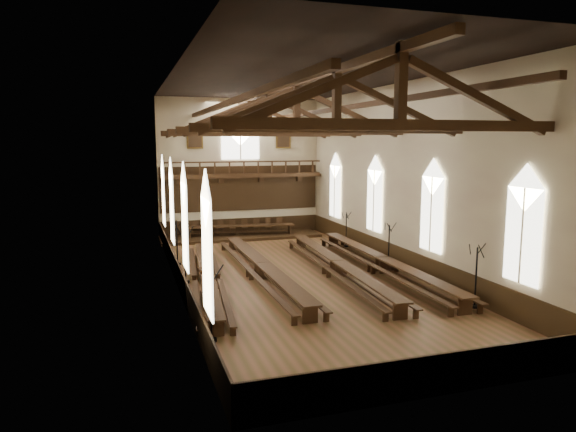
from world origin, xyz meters
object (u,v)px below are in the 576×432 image
at_px(refectory_row_a, 207,275).
at_px(candelabrum_right_near, 475,288).
at_px(refectory_row_b, 262,266).
at_px(candelabrum_right_far, 346,236).
at_px(high_table, 241,227).
at_px(candelabrum_left_far, 177,250).
at_px(candelabrum_left_near, 211,319).
at_px(dais, 241,237).
at_px(candelabrum_left_mid, 185,266).
at_px(candelabrum_right_mid, 389,253).
at_px(refectory_row_c, 339,264).
at_px(refectory_row_d, 383,261).

xyz_separation_m(refectory_row_a, candelabrum_right_near, (10.15, -6.72, 0.32)).
relative_size(refectory_row_b, candelabrum_right_far, 6.35).
height_order(high_table, candelabrum_right_near, candelabrum_right_near).
bearing_deg(candelabrum_left_far, candelabrum_left_near, -90.00).
xyz_separation_m(dais, candelabrum_left_near, (-5.16, -18.66, 0.73)).
xyz_separation_m(candelabrum_left_near, candelabrum_left_mid, (0.00, 7.82, 0.03)).
relative_size(refectory_row_b, candelabrum_right_mid, 5.95).
height_order(refectory_row_c, high_table, high_table).
relative_size(refectory_row_a, candelabrum_left_mid, 4.94).
bearing_deg(refectory_row_b, candelabrum_right_far, 38.60).
relative_size(refectory_row_a, dais, 1.23).
height_order(dais, high_table, high_table).
distance_m(refectory_row_b, candelabrum_left_far, 5.64).
bearing_deg(candelabrum_left_far, refectory_row_d, -25.93).
height_order(candelabrum_left_far, candelabrum_right_near, candelabrum_right_near).
xyz_separation_m(refectory_row_c, candelabrum_right_near, (3.33, -6.62, 0.26)).
bearing_deg(candelabrum_left_near, high_table, 74.53).
distance_m(refectory_row_a, candelabrum_left_near, 7.11).
relative_size(high_table, candelabrum_right_mid, 3.14).
bearing_deg(refectory_row_d, refectory_row_b, 172.16).
bearing_deg(candelabrum_left_near, candelabrum_right_far, 50.50).
xyz_separation_m(refectory_row_b, refectory_row_d, (6.42, -0.88, 0.02)).
bearing_deg(candelabrum_left_mid, candelabrum_right_near, -34.04).
relative_size(refectory_row_d, candelabrum_right_mid, 6.06).
distance_m(refectory_row_c, high_table, 12.00).
bearing_deg(high_table, refectory_row_c, -77.47).
bearing_deg(candelabrum_right_far, refectory_row_c, -117.07).
bearing_deg(refectory_row_b, candelabrum_left_mid, 177.92).
bearing_deg(candelabrum_left_mid, candelabrum_left_far, 90.00).
xyz_separation_m(refectory_row_c, candelabrum_right_far, (3.33, 6.52, 0.13)).
bearing_deg(candelabrum_left_far, refectory_row_c, -31.95).
xyz_separation_m(candelabrum_left_far, candelabrum_right_near, (11.10, -11.47, 0.01)).
distance_m(candelabrum_left_far, candelabrum_right_far, 11.23).
relative_size(high_table, candelabrum_right_far, 3.36).
relative_size(refectory_row_c, candelabrum_left_near, 5.41).
relative_size(refectory_row_a, candelabrum_right_mid, 5.66).
height_order(candelabrum_right_near, candelabrum_right_far, candelabrum_right_near).
xyz_separation_m(candelabrum_right_near, candelabrum_right_far, (0.00, 13.14, -0.12)).
distance_m(refectory_row_d, candelabrum_right_far, 6.72).
xyz_separation_m(refectory_row_c, candelabrum_left_far, (-7.77, 4.85, 0.24)).
distance_m(candelabrum_left_mid, candelabrum_left_far, 3.97).
bearing_deg(refectory_row_c, candelabrum_left_mid, 173.57).
bearing_deg(candelabrum_right_far, refectory_row_a, -147.65).
bearing_deg(candelabrum_left_mid, candelabrum_right_far, 26.96).
height_order(high_table, candelabrum_left_far, candelabrum_left_far).
relative_size(dais, candelabrum_left_mid, 4.00).
xyz_separation_m(refectory_row_a, refectory_row_b, (2.90, 0.64, 0.06)).
bearing_deg(candelabrum_left_far, dais, 53.05).
bearing_deg(candelabrum_right_mid, dais, 118.50).
relative_size(refectory_row_c, high_table, 1.90).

